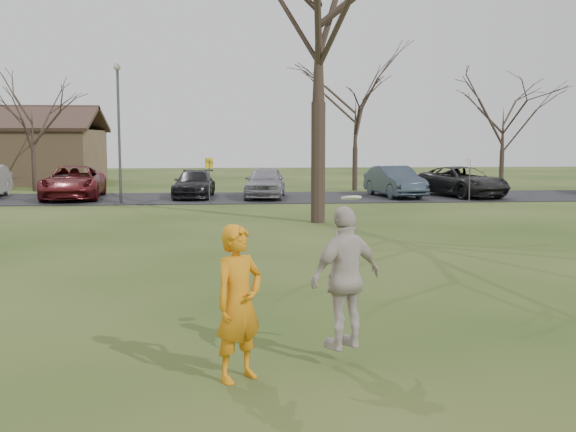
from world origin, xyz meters
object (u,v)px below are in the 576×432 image
object	(u,v)px
lamp_post	(119,115)
big_tree	(319,19)
car_4	(265,182)
car_2	(73,182)
car_6	(462,181)
car_5	(395,181)
catching_play	(346,277)
car_3	(194,184)
player_defender	(239,303)

from	to	relation	value
lamp_post	big_tree	xyz separation A→B (m)	(8.00, -7.50, 3.03)
car_4	car_2	bearing A→B (deg)	-174.27
car_4	car_6	bearing A→B (deg)	7.65
car_5	car_6	distance (m)	3.46
car_4	catching_play	xyz separation A→B (m)	(-0.24, -24.68, 0.35)
catching_play	lamp_post	bearing A→B (deg)	105.84
car_6	car_3	bearing A→B (deg)	160.26
car_4	big_tree	bearing A→B (deg)	-74.71
car_3	big_tree	bearing A→B (deg)	-61.45
car_5	lamp_post	bearing A→B (deg)	-179.81
car_6	lamp_post	xyz separation A→B (m)	(-16.58, -2.19, 3.18)
big_tree	car_5	bearing A→B (deg)	62.20
car_2	big_tree	world-z (taller)	big_tree
car_5	car_3	bearing A→B (deg)	168.15
car_5	big_tree	xyz separation A→B (m)	(-5.13, -9.73, 6.20)
car_2	car_4	size ratio (longest dim) A/B	1.26
car_6	car_4	bearing A→B (deg)	162.59
player_defender	car_5	bearing A→B (deg)	32.65
car_3	lamp_post	world-z (taller)	lamp_post
car_4	lamp_post	xyz separation A→B (m)	(-6.64, -2.12, 3.16)
car_3	car_5	size ratio (longest dim) A/B	0.98
car_3	big_tree	xyz separation A→B (m)	(4.84, -10.15, 6.30)
player_defender	car_4	xyz separation A→B (m)	(1.63, 25.13, -0.15)
car_4	car_3	bearing A→B (deg)	178.70
car_5	car_6	xyz separation A→B (m)	(3.46, -0.04, -0.02)
player_defender	catching_play	size ratio (longest dim) A/B	0.96
big_tree	car_6	bearing A→B (deg)	48.45
big_tree	player_defender	bearing A→B (deg)	-100.91
lamp_post	big_tree	world-z (taller)	big_tree
car_4	car_6	distance (m)	9.94
car_3	car_5	xyz separation A→B (m)	(9.97, -0.42, 0.10)
catching_play	big_tree	distance (m)	16.23
big_tree	car_3	bearing A→B (deg)	115.51
car_4	car_5	size ratio (longest dim) A/B	0.98
car_5	lamp_post	distance (m)	13.69
car_3	car_4	world-z (taller)	car_4
player_defender	big_tree	xyz separation A→B (m)	(2.99, 15.50, 6.04)
player_defender	car_2	bearing A→B (deg)	67.19
car_2	catching_play	bearing A→B (deg)	-74.72
car_5	big_tree	size ratio (longest dim) A/B	0.33
car_2	lamp_post	distance (m)	4.72
player_defender	big_tree	size ratio (longest dim) A/B	0.14
car_2	car_4	world-z (taller)	car_2
big_tree	catching_play	bearing A→B (deg)	-96.05
car_3	car_6	size ratio (longest dim) A/B	0.85
car_5	catching_play	xyz separation A→B (m)	(-6.73, -24.79, 0.36)
catching_play	lamp_post	world-z (taller)	lamp_post
car_4	car_5	bearing A→B (deg)	8.22
car_2	big_tree	bearing A→B (deg)	-47.53
player_defender	car_3	xyz separation A→B (m)	(-1.85, 25.65, -0.26)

